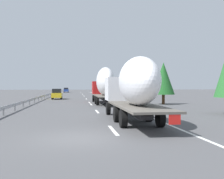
% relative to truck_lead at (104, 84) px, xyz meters
% --- Properties ---
extents(ground_plane, '(260.00, 260.00, 0.00)m').
position_rel_truck_lead_xyz_m(ground_plane, '(17.15, 3.60, -2.69)').
color(ground_plane, '#4C4C4F').
extents(lane_stripe_0, '(3.20, 0.20, 0.01)m').
position_rel_truck_lead_xyz_m(lane_stripe_0, '(-20.85, 1.80, -2.68)').
color(lane_stripe_0, white).
rests_on(lane_stripe_0, ground_plane).
extents(lane_stripe_1, '(3.20, 0.20, 0.01)m').
position_rel_truck_lead_xyz_m(lane_stripe_1, '(-10.33, 1.80, -2.68)').
color(lane_stripe_1, white).
rests_on(lane_stripe_1, ground_plane).
extents(lane_stripe_2, '(3.20, 0.20, 0.01)m').
position_rel_truck_lead_xyz_m(lane_stripe_2, '(-0.53, 1.80, -2.68)').
color(lane_stripe_2, white).
rests_on(lane_stripe_2, ground_plane).
extents(lane_stripe_3, '(3.20, 0.20, 0.01)m').
position_rel_truck_lead_xyz_m(lane_stripe_3, '(3.21, 1.80, -2.68)').
color(lane_stripe_3, white).
rests_on(lane_stripe_3, ground_plane).
extents(lane_stripe_4, '(3.20, 0.20, 0.01)m').
position_rel_truck_lead_xyz_m(lane_stripe_4, '(14.19, 1.80, -2.68)').
color(lane_stripe_4, white).
rests_on(lane_stripe_4, ground_plane).
extents(lane_stripe_5, '(3.20, 0.20, 0.01)m').
position_rel_truck_lead_xyz_m(lane_stripe_5, '(28.48, 1.80, -2.68)').
color(lane_stripe_5, white).
rests_on(lane_stripe_5, ground_plane).
extents(lane_stripe_6, '(3.20, 0.20, 0.01)m').
position_rel_truck_lead_xyz_m(lane_stripe_6, '(41.66, 1.80, -2.68)').
color(lane_stripe_6, white).
rests_on(lane_stripe_6, ground_plane).
extents(lane_stripe_7, '(3.20, 0.20, 0.01)m').
position_rel_truck_lead_xyz_m(lane_stripe_7, '(44.85, 1.80, -2.68)').
color(lane_stripe_7, white).
rests_on(lane_stripe_7, ground_plane).
extents(lane_stripe_8, '(3.20, 0.20, 0.01)m').
position_rel_truck_lead_xyz_m(lane_stripe_8, '(63.07, 1.80, -2.68)').
color(lane_stripe_8, white).
rests_on(lane_stripe_8, ground_plane).
extents(lane_stripe_9, '(3.20, 0.20, 0.01)m').
position_rel_truck_lead_xyz_m(lane_stripe_9, '(66.20, 1.80, -2.68)').
color(lane_stripe_9, white).
rests_on(lane_stripe_9, ground_plane).
extents(edge_line_right, '(110.00, 0.20, 0.01)m').
position_rel_truck_lead_xyz_m(edge_line_right, '(22.15, -1.90, -2.68)').
color(edge_line_right, white).
rests_on(edge_line_right, ground_plane).
extents(truck_lead, '(13.92, 2.55, 4.80)m').
position_rel_truck_lead_xyz_m(truck_lead, '(0.00, 0.00, 0.00)').
color(truck_lead, '#B21919').
rests_on(truck_lead, ground_plane).
extents(truck_trailing, '(12.70, 2.55, 4.17)m').
position_rel_truck_lead_xyz_m(truck_trailing, '(-17.74, -0.00, -0.32)').
color(truck_trailing, silver).
rests_on(truck_trailing, ground_plane).
extents(car_blue_sedan, '(4.26, 1.80, 1.78)m').
position_rel_truck_lead_xyz_m(car_blue_sedan, '(65.52, 7.27, -1.78)').
color(car_blue_sedan, '#28479E').
rests_on(car_blue_sedan, ground_plane).
extents(car_yellow_coupe, '(4.48, 1.77, 1.91)m').
position_rel_truck_lead_xyz_m(car_yellow_coupe, '(14.01, 7.14, -1.73)').
color(car_yellow_coupe, gold).
rests_on(car_yellow_coupe, ground_plane).
extents(road_sign, '(0.10, 0.90, 3.17)m').
position_rel_truck_lead_xyz_m(road_sign, '(14.80, -3.10, -0.49)').
color(road_sign, gray).
rests_on(road_sign, ground_plane).
extents(tree_0, '(3.20, 3.20, 5.50)m').
position_rel_truck_lead_xyz_m(tree_0, '(16.62, -8.60, 0.91)').
color(tree_0, '#472D19').
rests_on(tree_0, ground_plane).
extents(tree_1, '(2.93, 2.93, 5.49)m').
position_rel_truck_lead_xyz_m(tree_1, '(-1.65, -7.61, 0.69)').
color(tree_1, '#472D19').
rests_on(tree_1, ground_plane).
extents(guardrail_median, '(94.00, 0.10, 0.76)m').
position_rel_truck_lead_xyz_m(guardrail_median, '(20.15, 9.60, -2.11)').
color(guardrail_median, '#9EA0A5').
rests_on(guardrail_median, ground_plane).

